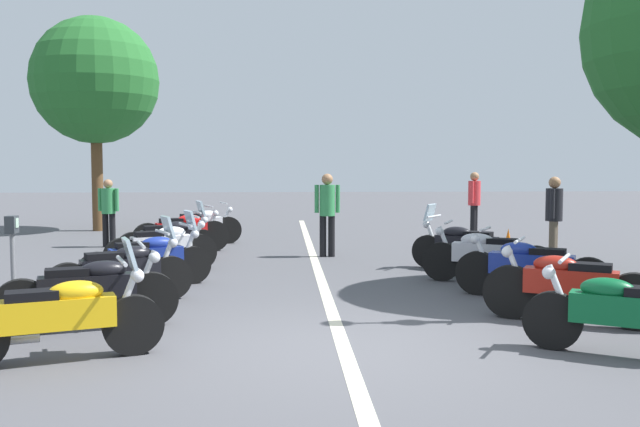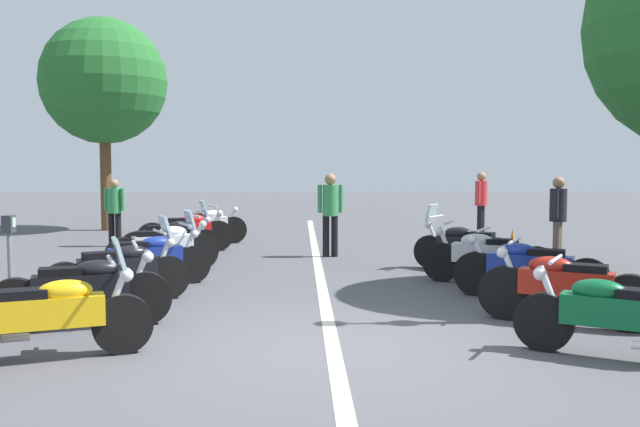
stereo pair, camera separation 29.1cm
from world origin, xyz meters
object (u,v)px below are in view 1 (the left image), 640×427
Objects in this scene: motorcycle_right_row_3 at (487,255)px; motorcycle_left_row_1 at (90,291)px; motorcycle_left_row_0 at (61,316)px; roadside_tree_1 at (95,81)px; motorcycle_left_row_7 at (201,226)px; bystander_1 at (109,208)px; motorcycle_left_row_3 at (149,258)px; parking_meter at (12,247)px; motorcycle_left_row_6 at (182,231)px; bystander_3 at (474,199)px; motorcycle_left_row_5 at (170,239)px; motorcycle_left_row_4 at (163,247)px; motorcycle_right_row_2 at (530,267)px; motorcycle_right_row_4 at (464,246)px; motorcycle_left_row_2 at (123,271)px; traffic_cone_1 at (508,244)px; bystander_2 at (327,208)px; bystander_0 at (554,213)px; motorcycle_right_row_0 at (624,313)px; motorcycle_right_row_1 at (569,286)px.

motorcycle_left_row_1 is at bearing 51.10° from motorcycle_right_row_3.
roadside_tree_1 is at bearing 83.23° from motorcycle_left_row_0.
bystander_1 reaches higher than motorcycle_left_row_7.
parking_meter is (-2.05, 1.29, 0.44)m from motorcycle_left_row_3.
bystander_3 is at bearing -1.59° from motorcycle_left_row_6.
parking_meter reaches higher than motorcycle_left_row_3.
parking_meter is (-2.11, 6.70, 0.44)m from motorcycle_right_row_3.
motorcycle_left_row_5 is at bearing -2.54° from motorcycle_right_row_3.
motorcycle_right_row_2 is (-2.75, -5.69, -0.00)m from motorcycle_left_row_4.
motorcycle_left_row_6 is 7.72m from bystander_3.
motorcycle_right_row_4 is at bearing -26.40° from motorcycle_left_row_4.
motorcycle_left_row_5 is (6.89, 0.06, 0.00)m from motorcycle_left_row_0.
motorcycle_left_row_2 reaches higher than motorcycle_left_row_3.
bystander_2 is (0.46, 3.69, 0.73)m from traffic_cone_1.
motorcycle_left_row_7 is 1.16× the size of bystander_0.
traffic_cone_1 is (-2.76, -6.58, -0.17)m from motorcycle_left_row_7.
motorcycle_right_row_0 is at bearing -53.70° from motorcycle_left_row_2.
motorcycle_left_row_3 is at bearing -133.25° from bystander_0.
motorcycle_left_row_1 is at bearing -116.06° from bystander_0.
roadside_tree_1 is (3.98, 1.29, 3.38)m from bystander_1.
motorcycle_left_row_1 is 5.60m from motorcycle_left_row_5.
roadside_tree_1 is at bearing 57.29° from traffic_cone_1.
roadside_tree_1 reaches higher than parking_meter.
bystander_1 reaches higher than motorcycle_right_row_3.
motorcycle_left_row_6 is at bearing -148.46° from roadside_tree_1.
motorcycle_left_row_7 reaches higher than motorcycle_right_row_2.
bystander_3 is at bearing 35.91° from motorcycle_left_row_1.
bystander_0 is at bearing -143.52° from traffic_cone_1.
motorcycle_left_row_7 is (7.00, -0.24, -0.00)m from motorcycle_left_row_2.
bystander_2 reaches higher than motorcycle_right_row_4.
motorcycle_left_row_7 is at bearing 50.79° from bystander_2.
motorcycle_right_row_3 is at bearing -58.20° from motorcycle_right_row_0.
motorcycle_left_row_3 is 6.94m from motorcycle_right_row_0.
motorcycle_right_row_0 is at bearing -63.10° from motorcycle_left_row_3.
bystander_0 is at bearing -75.65° from motorcycle_right_row_0.
bystander_0 is (4.92, -7.48, 0.53)m from motorcycle_left_row_1.
motorcycle_left_row_4 is at bearing -111.30° from motorcycle_left_row_6.
traffic_cone_1 is 0.36× the size of bystander_3.
motorcycle_left_row_3 is 0.32× the size of roadside_tree_1.
motorcycle_left_row_3 is 1.08× the size of motorcycle_right_row_0.
bystander_3 is at bearing 116.90° from bystander_1.
motorcycle_left_row_2 is at bearing -124.76° from bystander_0.
motorcycle_left_row_6 is at bearing 7.22° from motorcycle_right_row_4.
motorcycle_right_row_0 is at bearing 116.62° from motorcycle_right_row_1.
motorcycle_left_row_1 is at bearing -118.57° from motorcycle_left_row_3.
motorcycle_right_row_3 is 1.32m from motorcycle_right_row_4.
motorcycle_left_row_2 is 6.34m from motorcycle_right_row_0.
motorcycle_right_row_2 is 5.37m from bystander_2.
motorcycle_right_row_1 reaches higher than motorcycle_left_row_7.
bystander_0 is (3.41, -7.44, 0.53)m from motorcycle_left_row_2.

